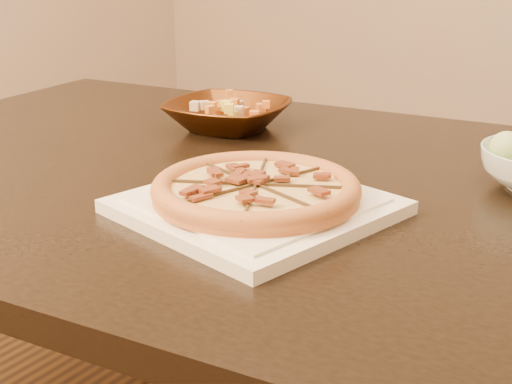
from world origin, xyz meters
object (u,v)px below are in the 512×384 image
dining_table (257,225)px  pizza (256,189)px  plate (256,206)px  bronze_bowl (228,115)px

dining_table → pizza: pizza is taller
plate → pizza: 0.02m
dining_table → plate: 0.20m
pizza → bronze_bowl: (-0.30, 0.33, -0.01)m
plate → bronze_bowl: bronze_bowl is taller
dining_table → plate: size_ratio=4.63×
dining_table → bronze_bowl: bearing=136.5°
dining_table → plate: bearing=-55.6°
dining_table → plate: plate is taller
bronze_bowl → dining_table: bearing=-43.5°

